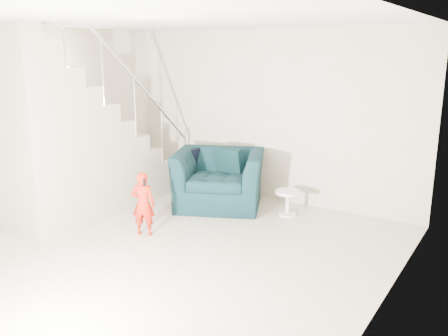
{
  "coord_description": "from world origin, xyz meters",
  "views": [
    {
      "loc": [
        3.46,
        -3.92,
        2.37
      ],
      "look_at": [
        0.15,
        1.2,
        0.85
      ],
      "focal_mm": 38.0,
      "sensor_mm": 36.0,
      "label": 1
    }
  ],
  "objects_px": {
    "side_table": "(288,199)",
    "staircase": "(75,151)",
    "armchair": "(219,179)",
    "toddler": "(143,204)"
  },
  "relations": [
    {
      "from": "staircase",
      "to": "toddler",
      "type": "bearing_deg",
      "value": -4.59
    },
    {
      "from": "toddler",
      "to": "armchair",
      "type": "bearing_deg",
      "value": -120.61
    },
    {
      "from": "armchair",
      "to": "toddler",
      "type": "xyz_separation_m",
      "value": [
        -0.16,
        -1.55,
        -0.01
      ]
    },
    {
      "from": "side_table",
      "to": "staircase",
      "type": "bearing_deg",
      "value": -148.85
    },
    {
      "from": "armchair",
      "to": "staircase",
      "type": "xyz_separation_m",
      "value": [
        -1.55,
        -1.44,
        0.52
      ]
    },
    {
      "from": "armchair",
      "to": "staircase",
      "type": "relative_size",
      "value": 0.37
    },
    {
      "from": "side_table",
      "to": "staircase",
      "type": "relative_size",
      "value": 0.1
    },
    {
      "from": "toddler",
      "to": "staircase",
      "type": "distance_m",
      "value": 1.48
    },
    {
      "from": "toddler",
      "to": "side_table",
      "type": "distance_m",
      "value": 2.13
    },
    {
      "from": "toddler",
      "to": "side_table",
      "type": "bearing_deg",
      "value": -150.98
    }
  ]
}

